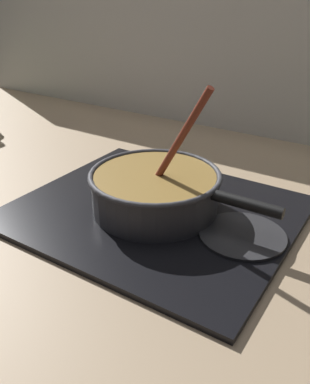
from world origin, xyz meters
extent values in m
cube|color=#9E8466|center=(0.00, 0.00, -0.02)|extent=(2.40, 1.60, 0.04)
cube|color=silver|center=(0.00, 0.79, 0.28)|extent=(2.40, 0.02, 0.55)
cube|color=black|center=(0.07, 0.18, 0.01)|extent=(0.56, 0.48, 0.01)
torus|color=#592D0C|center=(0.07, 0.18, 0.02)|extent=(0.19, 0.19, 0.01)
cylinder|color=#262628|center=(0.27, 0.18, 0.01)|extent=(0.16, 0.16, 0.01)
cylinder|color=#38383D|center=(0.07, 0.18, 0.05)|extent=(0.26, 0.26, 0.08)
cylinder|color=olive|center=(0.07, 0.18, 0.06)|extent=(0.25, 0.25, 0.07)
torus|color=#38383D|center=(0.07, 0.18, 0.09)|extent=(0.27, 0.27, 0.01)
cylinder|color=black|center=(0.27, 0.18, 0.08)|extent=(0.13, 0.02, 0.02)
cylinder|color=#EDD88C|center=(-0.02, 0.21, 0.08)|extent=(0.03, 0.03, 0.01)
cylinder|color=beige|center=(0.15, 0.23, 0.08)|extent=(0.03, 0.03, 0.01)
cylinder|color=#EDD88C|center=(0.08, 0.24, 0.08)|extent=(0.03, 0.03, 0.01)
cylinder|color=#E5CC7A|center=(0.07, 0.18, 0.08)|extent=(0.04, 0.04, 0.01)
cylinder|color=maroon|center=(0.13, 0.18, 0.18)|extent=(0.13, 0.02, 0.21)
cube|color=brown|center=(0.07, 0.19, 0.08)|extent=(0.05, 0.03, 0.01)
camera|label=1|loc=(0.48, -0.44, 0.43)|focal=37.75mm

